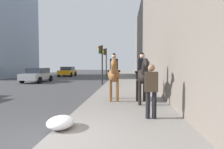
# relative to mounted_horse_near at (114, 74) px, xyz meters

# --- Properties ---
(sidewalk_slab) EXTENTS (120.00, 3.70, 0.12)m
(sidewalk_slab) POSITION_rel_mounted_horse_near_xyz_m (-5.18, -0.55, -1.30)
(sidewalk_slab) COLOR gray
(sidewalk_slab) RESTS_ON ground
(mounted_horse_near) EXTENTS (2.15, 0.64, 2.26)m
(mounted_horse_near) POSITION_rel_mounted_horse_near_xyz_m (0.00, 0.00, 0.00)
(mounted_horse_near) COLOR brown
(mounted_horse_near) RESTS_ON sidewalk_slab
(mounted_horse_far) EXTENTS (2.15, 0.65, 2.24)m
(mounted_horse_far) POSITION_rel_mounted_horse_near_xyz_m (-0.71, -1.29, -0.02)
(mounted_horse_far) COLOR black
(mounted_horse_far) RESTS_ON sidewalk_slab
(pedestrian_greeting) EXTENTS (0.27, 0.41, 1.70)m
(pedestrian_greeting) POSITION_rel_mounted_horse_near_xyz_m (-3.15, -1.37, -0.26)
(pedestrian_greeting) COLOR black
(pedestrian_greeting) RESTS_ON sidewalk_slab
(car_mid_lane) EXTENTS (4.27, 2.02, 1.44)m
(car_mid_lane) POSITION_rel_mounted_horse_near_xyz_m (10.31, 8.44, -0.60)
(car_mid_lane) COLOR #B7BABF
(car_mid_lane) RESTS_ON ground
(car_far_lane) EXTENTS (4.19, 2.12, 1.44)m
(car_far_lane) POSITION_rel_mounted_horse_near_xyz_m (20.50, 8.37, -0.60)
(car_far_lane) COLOR orange
(car_far_lane) RESTS_ON ground
(traffic_light_near_curb) EXTENTS (0.20, 0.44, 3.52)m
(traffic_light_near_curb) POSITION_rel_mounted_horse_near_xyz_m (8.52, 1.69, 1.01)
(traffic_light_near_curb) COLOR black
(traffic_light_near_curb) RESTS_ON ground
(traffic_light_far_curb) EXTENTS (0.20, 0.44, 3.61)m
(traffic_light_far_curb) POSITION_rel_mounted_horse_near_xyz_m (13.08, 1.79, 1.07)
(traffic_light_far_curb) COLOR black
(traffic_light_far_curb) RESTS_ON ground
(snow_pile_near) EXTENTS (0.93, 0.71, 0.32)m
(snow_pile_near) POSITION_rel_mounted_horse_near_xyz_m (-4.30, 1.15, -1.08)
(snow_pile_near) COLOR white
(snow_pile_near) RESTS_ON sidewalk_slab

